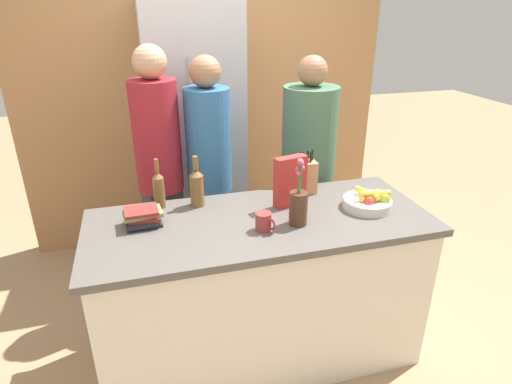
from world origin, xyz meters
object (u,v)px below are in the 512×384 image
(flower_vase, at_px, (298,205))
(person_in_red_tee, at_px, (308,166))
(refrigerator, at_px, (195,138))
(cereal_box, at_px, (290,181))
(knife_block, at_px, (306,176))
(person_at_sink, at_px, (160,165))
(fruit_bowl, at_px, (369,201))
(person_in_blue, at_px, (210,168))
(book_stack, at_px, (143,217))
(bottle_oil, at_px, (159,189))
(coffee_mug, at_px, (264,222))
(bottle_vinegar, at_px, (197,186))

(flower_vase, xyz_separation_m, person_in_red_tee, (0.36, 0.75, -0.09))
(flower_vase, bearing_deg, refrigerator, 103.39)
(cereal_box, bearing_deg, knife_block, 43.12)
(flower_vase, distance_m, person_at_sink, 1.06)
(fruit_bowl, height_order, person_in_blue, person_in_blue)
(person_at_sink, bearing_deg, refrigerator, 39.02)
(book_stack, distance_m, bottle_oil, 0.23)
(fruit_bowl, distance_m, bottle_oil, 1.19)
(fruit_bowl, bearing_deg, person_in_blue, 136.78)
(coffee_mug, xyz_separation_m, person_in_red_tee, (0.55, 0.77, -0.03))
(refrigerator, bearing_deg, knife_block, -63.05)
(book_stack, bearing_deg, fruit_bowl, -6.08)
(person_in_blue, height_order, person_in_red_tee, person_in_blue)
(bottle_oil, distance_m, bottle_vinegar, 0.21)
(refrigerator, height_order, person_in_blue, refrigerator)
(bottle_oil, height_order, bottle_vinegar, bottle_vinegar)
(refrigerator, height_order, bottle_vinegar, refrigerator)
(person_in_blue, bearing_deg, bottle_vinegar, -124.40)
(fruit_bowl, bearing_deg, cereal_box, 159.35)
(bottle_vinegar, bearing_deg, book_stack, -152.17)
(knife_block, distance_m, cereal_box, 0.22)
(coffee_mug, height_order, bottle_vinegar, bottle_vinegar)
(coffee_mug, relative_size, bottle_oil, 0.38)
(fruit_bowl, bearing_deg, knife_block, 131.19)
(cereal_box, height_order, book_stack, cereal_box)
(flower_vase, height_order, coffee_mug, flower_vase)
(bottle_oil, relative_size, bottle_vinegar, 0.97)
(refrigerator, height_order, bottle_oil, refrigerator)
(cereal_box, xyz_separation_m, bottle_vinegar, (-0.51, 0.14, -0.03))
(fruit_bowl, xyz_separation_m, bottle_oil, (-1.14, 0.33, 0.07))
(coffee_mug, xyz_separation_m, bottle_vinegar, (-0.28, 0.38, 0.07))
(fruit_bowl, distance_m, book_stack, 1.24)
(coffee_mug, xyz_separation_m, bottle_oil, (-0.49, 0.42, 0.07))
(refrigerator, bearing_deg, bottle_oil, -109.24)
(person_in_red_tee, bearing_deg, book_stack, -167.45)
(flower_vase, xyz_separation_m, person_in_blue, (-0.33, 0.81, -0.06))
(person_at_sink, bearing_deg, bottle_oil, -115.98)
(refrigerator, relative_size, person_at_sink, 1.14)
(refrigerator, xyz_separation_m, fruit_bowl, (0.79, -1.33, -0.04))
(refrigerator, distance_m, coffee_mug, 1.43)
(bottle_oil, xyz_separation_m, person_in_red_tee, (1.04, 0.35, -0.09))
(book_stack, bearing_deg, bottle_oil, 63.06)
(refrigerator, bearing_deg, cereal_box, -72.53)
(knife_block, distance_m, person_in_blue, 0.67)
(bottle_vinegar, bearing_deg, fruit_bowl, -17.64)
(flower_vase, distance_m, book_stack, 0.81)
(coffee_mug, xyz_separation_m, book_stack, (-0.59, 0.22, -0.00))
(refrigerator, distance_m, bottle_oil, 1.06)
(fruit_bowl, bearing_deg, person_in_red_tee, 97.97)
(cereal_box, relative_size, bottle_vinegar, 0.98)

